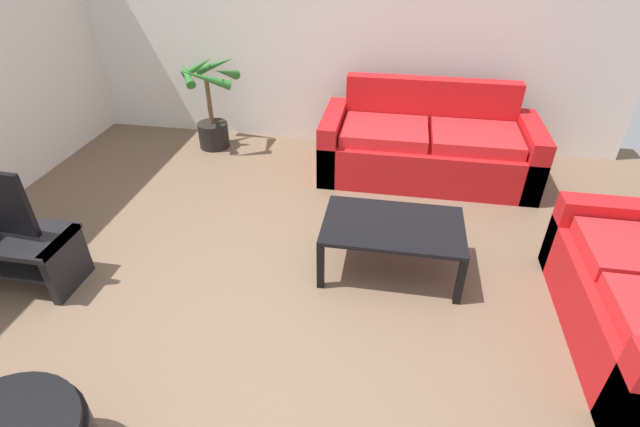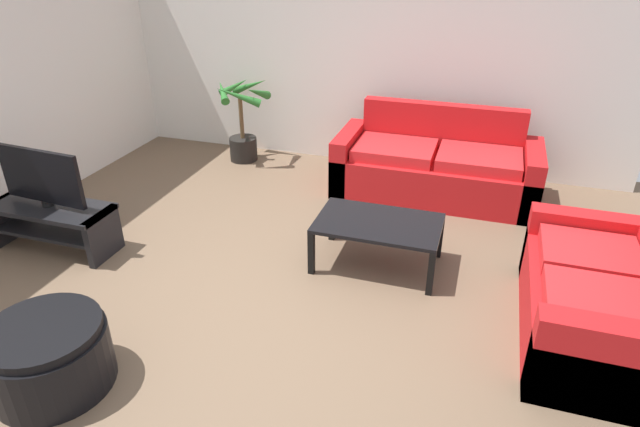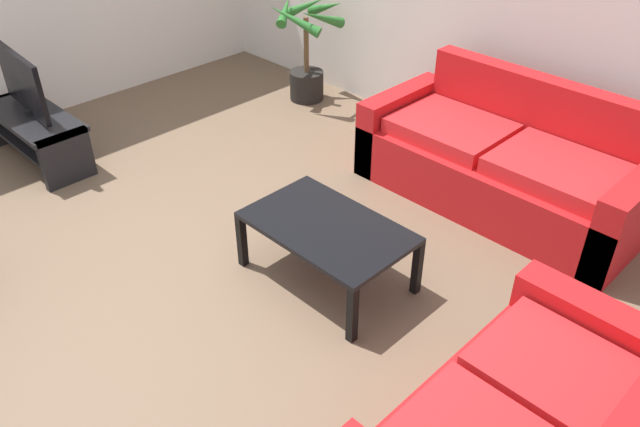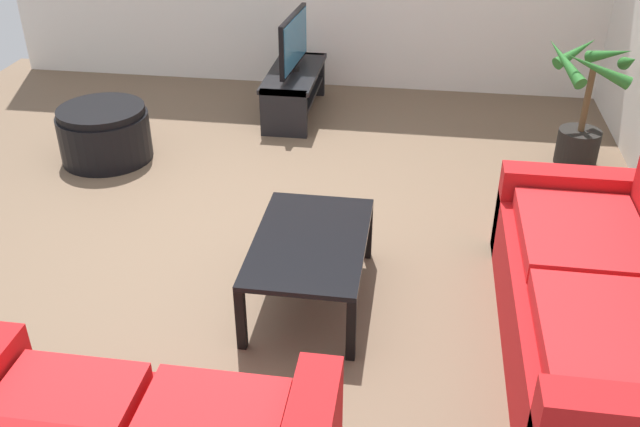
% 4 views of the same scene
% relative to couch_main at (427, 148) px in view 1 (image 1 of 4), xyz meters
% --- Properties ---
extents(ground_plane, '(6.60, 6.60, 0.00)m').
position_rel_couch_main_xyz_m(ground_plane, '(-0.92, -2.28, -0.30)').
color(ground_plane, brown).
extents(wall_back, '(6.00, 0.06, 2.70)m').
position_rel_couch_main_xyz_m(wall_back, '(-0.92, 0.72, 1.05)').
color(wall_back, silver).
rests_on(wall_back, ground).
extents(couch_main, '(2.09, 0.90, 0.90)m').
position_rel_couch_main_xyz_m(couch_main, '(0.00, 0.00, 0.00)').
color(couch_main, red).
rests_on(couch_main, ground).
extents(coffee_table, '(1.02, 0.64, 0.41)m').
position_rel_couch_main_xyz_m(coffee_table, '(-0.28, -1.58, 0.06)').
color(coffee_table, black).
rests_on(coffee_table, ground).
extents(potted_palm, '(0.68, 0.70, 1.01)m').
position_rel_couch_main_xyz_m(potted_palm, '(-2.36, 0.26, 0.14)').
color(potted_palm, black).
rests_on(potted_palm, ground).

